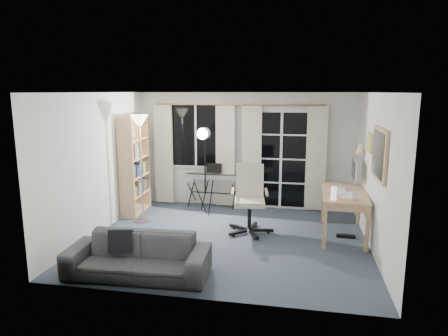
# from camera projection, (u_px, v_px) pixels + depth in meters

# --- Properties ---
(floor) EXTENTS (4.50, 4.00, 0.02)m
(floor) POSITION_uv_depth(u_px,v_px,m) (228.00, 239.00, 6.65)
(floor) COLOR #363F4F
(floor) RESTS_ON ground
(window) EXTENTS (1.20, 0.08, 1.40)m
(window) POSITION_uv_depth(u_px,v_px,m) (196.00, 135.00, 8.46)
(window) COLOR white
(window) RESTS_ON floor
(french_door) EXTENTS (1.32, 0.09, 2.11)m
(french_door) POSITION_uv_depth(u_px,v_px,m) (281.00, 160.00, 8.22)
(french_door) COLOR white
(french_door) RESTS_ON floor
(curtains) EXTENTS (3.60, 0.07, 2.13)m
(curtains) POSITION_uv_depth(u_px,v_px,m) (238.00, 156.00, 8.28)
(curtains) COLOR gold
(curtains) RESTS_ON floor
(bookshelf) EXTENTS (0.33, 0.91, 1.94)m
(bookshelf) POSITION_uv_depth(u_px,v_px,m) (133.00, 168.00, 7.91)
(bookshelf) COLOR tan
(bookshelf) RESTS_ON floor
(torchiere_lamp) EXTENTS (0.38, 0.38, 2.00)m
(torchiere_lamp) POSITION_uv_depth(u_px,v_px,m) (140.00, 137.00, 7.24)
(torchiere_lamp) COLOR #B2B2B7
(torchiere_lamp) RESTS_ON floor
(keyboard_piano) EXTENTS (1.22, 0.61, 0.88)m
(keyboard_piano) POSITION_uv_depth(u_px,v_px,m) (213.00, 177.00, 8.28)
(keyboard_piano) COLOR black
(keyboard_piano) RESTS_ON floor
(studio_light) EXTENTS (0.35, 0.36, 1.77)m
(studio_light) POSITION_uv_depth(u_px,v_px,m) (204.00, 144.00, 7.75)
(studio_light) COLOR black
(studio_light) RESTS_ON floor
(office_chair) EXTENTS (0.80, 0.81, 1.17)m
(office_chair) POSITION_uv_depth(u_px,v_px,m) (250.00, 192.00, 6.94)
(office_chair) COLOR black
(office_chair) RESTS_ON floor
(desk) EXTENTS (0.77, 1.45, 0.76)m
(desk) POSITION_uv_depth(u_px,v_px,m) (344.00, 197.00, 6.69)
(desk) COLOR tan
(desk) RESTS_ON floor
(monitor) EXTENTS (0.19, 0.55, 0.48)m
(monitor) POSITION_uv_depth(u_px,v_px,m) (354.00, 170.00, 7.02)
(monitor) COLOR silver
(monitor) RESTS_ON desk
(desk_clutter) EXTENTS (0.47, 0.86, 0.97)m
(desk_clutter) POSITION_uv_depth(u_px,v_px,m) (341.00, 205.00, 6.49)
(desk_clutter) COLOR white
(desk_clutter) RESTS_ON desk
(mug) EXTENTS (0.13, 0.10, 0.13)m
(mug) POSITION_uv_depth(u_px,v_px,m) (355.00, 196.00, 6.16)
(mug) COLOR silver
(mug) RESTS_ON desk
(wall_mirror) EXTENTS (0.04, 0.94, 0.74)m
(wall_mirror) POSITION_uv_depth(u_px,v_px,m) (379.00, 154.00, 5.61)
(wall_mirror) COLOR tan
(wall_mirror) RESTS_ON floor
(framed_print) EXTENTS (0.03, 0.42, 0.32)m
(framed_print) POSITION_uv_depth(u_px,v_px,m) (369.00, 143.00, 6.47)
(framed_print) COLOR tan
(framed_print) RESTS_ON floor
(wall_shelf) EXTENTS (0.16, 0.30, 0.18)m
(wall_shelf) POSITION_uv_depth(u_px,v_px,m) (360.00, 150.00, 7.00)
(wall_shelf) COLOR tan
(wall_shelf) RESTS_ON floor
(sofa) EXTENTS (1.90, 0.64, 0.73)m
(sofa) POSITION_uv_depth(u_px,v_px,m) (137.00, 249.00, 5.26)
(sofa) COLOR #2B2B2E
(sofa) RESTS_ON floor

